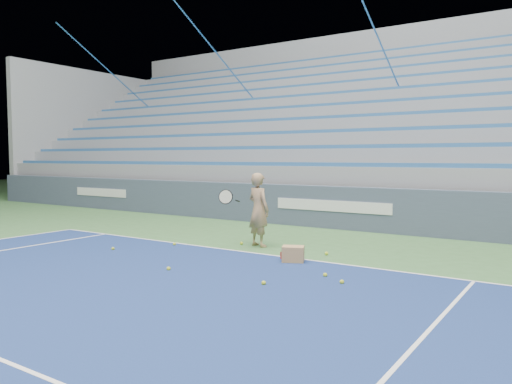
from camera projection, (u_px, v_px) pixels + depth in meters
sponsor_barrier at (334, 207)px, 12.97m from camera, size 30.00×0.32×1.10m
bleachers at (403, 143)px, 17.59m from camera, size 31.00×9.15×7.30m
tennis_player at (258, 210)px, 10.32m from camera, size 0.93×0.87×1.53m
ball_box at (293, 254)px, 8.79m from camera, size 0.47×0.43×0.29m
tennis_ball_0 at (325, 275)px, 7.71m from camera, size 0.07×0.07×0.07m
tennis_ball_1 at (342, 282)px, 7.27m from camera, size 0.07×0.07×0.07m
tennis_ball_2 at (241, 243)px, 10.55m from camera, size 0.07×0.07×0.07m
tennis_ball_3 at (264, 283)px, 7.21m from camera, size 0.07×0.07×0.07m
tennis_ball_4 at (326, 253)px, 9.43m from camera, size 0.07×0.07×0.07m
tennis_ball_5 at (174, 244)px, 10.44m from camera, size 0.07×0.07×0.07m
tennis_ball_6 at (113, 249)px, 9.91m from camera, size 0.07×0.07×0.07m
tennis_ball_7 at (169, 269)px, 8.14m from camera, size 0.07×0.07×0.07m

